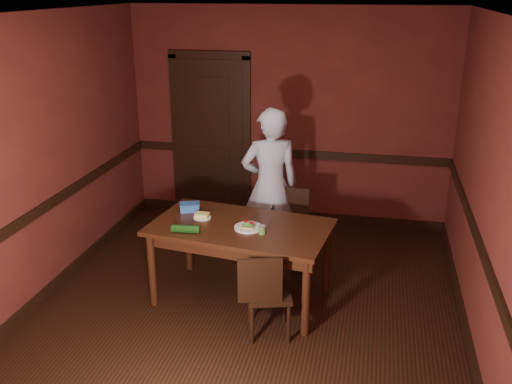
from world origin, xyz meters
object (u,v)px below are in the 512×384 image
at_px(dining_table, 241,262).
at_px(food_tub, 190,207).
at_px(sauce_jar, 262,230).
at_px(sandwich_plate, 248,226).
at_px(chair_far, 289,230).
at_px(chair_near, 269,293).
at_px(person, 270,186).
at_px(cheese_saucer, 202,216).

height_order(dining_table, food_tub, food_tub).
height_order(dining_table, sauce_jar, sauce_jar).
bearing_deg(dining_table, sauce_jar, -24.48).
bearing_deg(sandwich_plate, dining_table, 148.18).
distance_m(chair_far, chair_near, 1.32).
relative_size(chair_far, sauce_jar, 10.54).
xyz_separation_m(chair_far, chair_near, (0.04, -1.32, -0.02)).
bearing_deg(person, cheese_saucer, 38.05).
relative_size(chair_near, cheese_saucer, 4.67).
distance_m(chair_near, cheese_saucer, 1.07).
xyz_separation_m(chair_far, person, (-0.24, 0.14, 0.44)).
xyz_separation_m(dining_table, sandwich_plate, (0.09, -0.05, 0.41)).
xyz_separation_m(cheese_saucer, food_tub, (-0.18, 0.15, 0.02)).
xyz_separation_m(person, food_tub, (-0.68, -0.70, -0.04)).
bearing_deg(dining_table, chair_far, 74.63).
height_order(chair_far, sauce_jar, sauce_jar).
bearing_deg(cheese_saucer, dining_table, -12.42).
distance_m(dining_table, food_tub, 0.76).
bearing_deg(chair_far, person, 150.91).
bearing_deg(person, dining_table, 62.56).
xyz_separation_m(chair_far, sauce_jar, (-0.10, -0.95, 0.40)).
bearing_deg(dining_table, chair_near, -46.42).
distance_m(chair_far, sauce_jar, 1.04).
distance_m(chair_far, cheese_saucer, 1.10).
bearing_deg(sauce_jar, sandwich_plate, 147.74).
bearing_deg(chair_far, cheese_saucer, -134.33).
bearing_deg(sandwich_plate, person, 89.27).
bearing_deg(sandwich_plate, chair_near, -58.15).
bearing_deg(cheese_saucer, chair_far, 43.69).
relative_size(person, sauce_jar, 21.44).
distance_m(sandwich_plate, food_tub, 0.73).
xyz_separation_m(chair_near, cheese_saucer, (-0.78, 0.61, 0.40)).
xyz_separation_m(person, sandwich_plate, (-0.01, -1.00, -0.06)).
bearing_deg(chair_near, dining_table, -70.20).
distance_m(dining_table, chair_near, 0.64).
bearing_deg(person, chair_far, 127.57).
bearing_deg(food_tub, dining_table, -41.64).
bearing_deg(dining_table, cheese_saucer, 175.19).
relative_size(chair_near, sauce_jar, 10.00).
distance_m(person, sandwich_plate, 1.00).
height_order(chair_near, food_tub, food_tub).
relative_size(person, cheese_saucer, 10.02).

